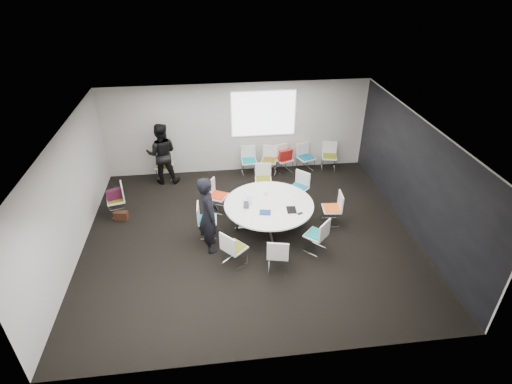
{
  "coord_description": "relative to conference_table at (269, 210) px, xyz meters",
  "views": [
    {
      "loc": [
        -0.81,
        -7.85,
        6.08
      ],
      "look_at": [
        0.2,
        0.4,
        1.0
      ],
      "focal_mm": 28.0,
      "sensor_mm": 36.0,
      "label": 1
    }
  ],
  "objects": [
    {
      "name": "person_main",
      "position": [
        -1.48,
        -0.61,
        0.41
      ],
      "size": [
        0.58,
        0.77,
        1.9
      ],
      "primitive_type": "imported",
      "rotation": [
        0.0,
        0.0,
        1.77
      ],
      "color": "black",
      "rests_on": "ground"
    },
    {
      "name": "chair_ring_c",
      "position": [
        0.09,
        1.69,
        -0.26
      ],
      "size": [
        0.51,
        0.5,
        0.88
      ],
      "rotation": [
        0.0,
        0.0,
        3.03
      ],
      "color": "silver",
      "rests_on": "ground"
    },
    {
      "name": "cup",
      "position": [
        -0.03,
        0.41,
        0.24
      ],
      "size": [
        0.08,
        0.08,
        0.09
      ],
      "primitive_type": "cylinder",
      "color": "white",
      "rests_on": "conference_table"
    },
    {
      "name": "chair_ring_e",
      "position": [
        -1.54,
        -0.1,
        -0.26
      ],
      "size": [
        0.46,
        0.47,
        0.88
      ],
      "rotation": [
        0.0,
        0.0,
        4.68
      ],
      "color": "silver",
      "rests_on": "ground"
    },
    {
      "name": "maroon_bag",
      "position": [
        -3.9,
        1.11,
        0.08
      ],
      "size": [
        0.42,
        0.3,
        0.28
      ],
      "primitive_type": "cube",
      "rotation": [
        0.0,
        0.0,
        0.45
      ],
      "color": "#421128",
      "rests_on": "chair_spare_left"
    },
    {
      "name": "chair_spare_left",
      "position": [
        -3.89,
        1.11,
        -0.26
      ],
      "size": [
        0.55,
        0.56,
        0.88
      ],
      "rotation": [
        0.0,
        0.0,
        1.82
      ],
      "color": "silver",
      "rests_on": "ground"
    },
    {
      "name": "tablet_folio",
      "position": [
        -0.15,
        -0.38,
        0.21
      ],
      "size": [
        0.29,
        0.25,
        0.03
      ],
      "primitive_type": "cube",
      "rotation": [
        0.0,
        0.0,
        -0.2
      ],
      "color": "navy",
      "rests_on": "conference_table"
    },
    {
      "name": "chair_ring_h",
      "position": [
        0.96,
        -1.01,
        -0.26
      ],
      "size": [
        0.64,
        0.64,
        0.88
      ],
      "rotation": [
        0.0,
        0.0,
        7.07
      ],
      "color": "silver",
      "rests_on": "ground"
    },
    {
      "name": "phone",
      "position": [
        0.67,
        -0.51,
        0.2
      ],
      "size": [
        0.16,
        0.12,
        0.01
      ],
      "primitive_type": "cube",
      "rotation": [
        0.0,
        0.0,
        0.42
      ],
      "color": "black",
      "rests_on": "conference_table"
    },
    {
      "name": "laptop_lid",
      "position": [
        -0.48,
        0.13,
        0.32
      ],
      "size": [
        0.18,
        0.26,
        0.22
      ],
      "primitive_type": "cube",
      "rotation": [
        0.0,
        0.0,
        2.17
      ],
      "color": "silver",
      "rests_on": "conference_table"
    },
    {
      "name": "room_shell",
      "position": [
        -0.41,
        -0.25,
        0.86
      ],
      "size": [
        8.08,
        7.08,
        2.88
      ],
      "color": "black",
      "rests_on": "ground"
    },
    {
      "name": "chair_ring_f",
      "position": [
        -0.96,
        -1.24,
        -0.26
      ],
      "size": [
        0.64,
        0.64,
        0.88
      ],
      "rotation": [
        0.0,
        0.0,
        5.45
      ],
      "color": "silver",
      "rests_on": "ground"
    },
    {
      "name": "chair_back_d",
      "position": [
        1.62,
        2.91,
        -0.26
      ],
      "size": [
        0.58,
        0.58,
        0.88
      ],
      "rotation": [
        0.0,
        0.0,
        3.48
      ],
      "color": "silver",
      "rests_on": "ground"
    },
    {
      "name": "notebook_black",
      "position": [
        0.49,
        -0.35,
        0.2
      ],
      "size": [
        0.24,
        0.31,
        0.02
      ],
      "primitive_type": "cube",
      "rotation": [
        0.0,
        0.0,
        -0.06
      ],
      "color": "black",
      "rests_on": "conference_table"
    },
    {
      "name": "chair_ring_b",
      "position": [
        1.0,
        1.12,
        -0.26
      ],
      "size": [
        0.64,
        0.64,
        0.88
      ],
      "rotation": [
        0.0,
        0.0,
        2.35
      ],
      "color": "silver",
      "rests_on": "ground"
    },
    {
      "name": "chair_back_c",
      "position": [
        0.91,
        2.91,
        -0.26
      ],
      "size": [
        0.59,
        0.58,
        0.88
      ],
      "rotation": [
        0.0,
        0.0,
        3.5
      ],
      "color": "silver",
      "rests_on": "ground"
    },
    {
      "name": "laptop",
      "position": [
        -0.51,
        -0.01,
        0.21
      ],
      "size": [
        0.24,
        0.34,
        0.03
      ],
      "primitive_type": "imported",
      "rotation": [
        0.0,
        0.0,
        1.48
      ],
      "color": "#333338",
      "rests_on": "conference_table"
    },
    {
      "name": "chair_ring_a",
      "position": [
        1.63,
        0.01,
        -0.26
      ],
      "size": [
        0.49,
        0.5,
        0.88
      ],
      "rotation": [
        0.0,
        0.0,
        1.48
      ],
      "color": "silver",
      "rests_on": "ground"
    },
    {
      "name": "chair_back_e",
      "position": [
        2.38,
        2.91,
        -0.26
      ],
      "size": [
        0.54,
        0.53,
        0.88
      ],
      "rotation": [
        0.0,
        0.0,
        2.93
      ],
      "color": "silver",
      "rests_on": "ground"
    },
    {
      "name": "conference_table",
      "position": [
        0.0,
        0.0,
        0.0
      ],
      "size": [
        2.2,
        2.2,
        0.73
      ],
      "color": "silver",
      "rests_on": "ground"
    },
    {
      "name": "chair_back_b",
      "position": [
        0.44,
        2.86,
        -0.26
      ],
      "size": [
        0.57,
        0.56,
        0.88
      ],
      "rotation": [
        0.0,
        0.0,
        2.84
      ],
      "color": "silver",
      "rests_on": "ground"
    },
    {
      "name": "chair_ring_d",
      "position": [
        -1.23,
        0.96,
        -0.26
      ],
      "size": [
        0.61,
        0.62,
        0.88
      ],
      "rotation": [
        0.0,
        0.0,
        4.22
      ],
      "color": "silver",
      "rests_on": "ground"
    },
    {
      "name": "brown_bag",
      "position": [
        -3.77,
        0.83,
        -0.42
      ],
      "size": [
        0.38,
        0.21,
        0.24
      ],
      "primitive_type": "cube",
      "rotation": [
        0.0,
        0.0,
        -0.16
      ],
      "color": "#331B10",
      "rests_on": "ground"
    },
    {
      "name": "person_back",
      "position": [
        -2.78,
        2.74,
        0.39
      ],
      "size": [
        0.93,
        0.74,
        1.86
      ],
      "primitive_type": "imported",
      "rotation": [
        0.0,
        0.0,
        3.1
      ],
      "color": "black",
      "rests_on": "ground"
    },
    {
      "name": "chair_back_a",
      "position": [
        -0.18,
        2.91,
        -0.26
      ],
      "size": [
        0.47,
        0.46,
        0.88
      ],
      "rotation": [
        0.0,
        0.0,
        3.17
      ],
      "color": "silver",
      "rests_on": "ground"
    },
    {
      "name": "projection_screen",
      "position": [
        0.3,
        3.21,
        1.31
      ],
      "size": [
        1.9,
        0.03,
        1.35
      ],
      "primitive_type": "cube",
      "color": "white",
      "rests_on": "room_shell"
    },
    {
      "name": "papers_front",
      "position": [
        0.65,
        -0.08,
        0.19
      ],
      "size": [
        0.34,
        0.27,
        0.0
      ],
      "primitive_type": "cube",
      "rotation": [
        0.0,
        0.0,
        -0.21
      ],
      "color": "silver",
      "rests_on": "conference_table"
    },
    {
      "name": "chair_person_back",
      "position": [
        -2.78,
        2.9,
        -0.26
      ],
      "size": [
        0.54,
        0.53,
        0.88
      ],
      "rotation": [
        0.0,
        0.0,
        2.93
      ],
      "color": "silver",
      "rests_on": "ground"
    },
    {
      "name": "chair_ring_g",
      "position": [
        -0.03,
        -1.55,
        -0.26
      ],
      "size": [
        0.55,
        0.54,
        0.88
      ],
      "rotation": [
        0.0,
        0.0,
        6.06
      ],
      "color": "silver",
      "rests_on": "ground"
    },
    {
      "name": "papers_right",
      "position": [
        0.5,
        0.18,
        0.19
      ],
      "size": [
        0.36,
        0.36,
        0.0
      ],
      "primitive_type": "cube",
      "rotation": [
        0.0,
        0.0,
        0.74
      ],
      "color": "white",
      "rests_on": "conference_table"
    },
    {
      "name": "red_jacket",
      "position": [
        0.92,
        2.69,
        0.16
      ],
      "size": [
        0.47,
        0.29,
        0.36
      ],
      "primitive_type": "cube",
      "rotation": [
        0.17,
        0.0,
        0.33
      ],
      "color": "maroon",
      "rests_on": "chair_back_c"
    }
  ]
}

